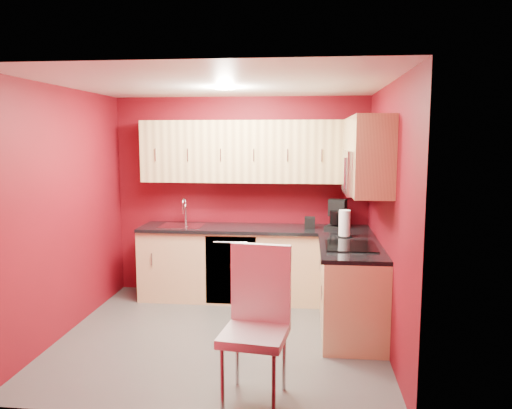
% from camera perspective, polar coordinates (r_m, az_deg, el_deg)
% --- Properties ---
extents(floor, '(3.20, 3.20, 0.00)m').
position_cam_1_polar(floor, '(5.23, -3.91, -14.75)').
color(floor, '#464441').
rests_on(floor, ground).
extents(ceiling, '(3.20, 3.20, 0.00)m').
position_cam_1_polar(ceiling, '(4.87, -4.18, 13.61)').
color(ceiling, white).
rests_on(ceiling, wall_back).
extents(wall_back, '(3.20, 0.00, 3.20)m').
position_cam_1_polar(wall_back, '(6.37, -1.69, 0.95)').
color(wall_back, maroon).
rests_on(wall_back, floor).
extents(wall_front, '(3.20, 0.00, 3.20)m').
position_cam_1_polar(wall_front, '(3.45, -8.38, -4.87)').
color(wall_front, maroon).
rests_on(wall_front, floor).
extents(wall_left, '(0.00, 3.00, 3.00)m').
position_cam_1_polar(wall_left, '(5.41, -20.98, -0.76)').
color(wall_left, maroon).
rests_on(wall_left, floor).
extents(wall_right, '(0.00, 3.00, 3.00)m').
position_cam_1_polar(wall_right, '(4.88, 14.80, -1.37)').
color(wall_right, maroon).
rests_on(wall_right, floor).
extents(base_cabinets_back, '(2.80, 0.60, 0.87)m').
position_cam_1_polar(base_cabinets_back, '(6.20, -0.19, -6.90)').
color(base_cabinets_back, '#D3B578').
rests_on(base_cabinets_back, floor).
extents(base_cabinets_right, '(0.60, 1.30, 0.87)m').
position_cam_1_polar(base_cabinets_right, '(5.27, 10.81, -9.68)').
color(base_cabinets_right, '#D3B578').
rests_on(base_cabinets_right, floor).
extents(countertop_back, '(2.80, 0.63, 0.04)m').
position_cam_1_polar(countertop_back, '(6.09, -0.21, -2.79)').
color(countertop_back, black).
rests_on(countertop_back, base_cabinets_back).
extents(countertop_right, '(0.63, 1.27, 0.04)m').
position_cam_1_polar(countertop_right, '(5.14, 10.78, -4.88)').
color(countertop_right, black).
rests_on(countertop_right, base_cabinets_right).
extents(upper_cabinets_back, '(2.80, 0.35, 0.75)m').
position_cam_1_polar(upper_cabinets_back, '(6.13, -0.07, 6.08)').
color(upper_cabinets_back, '#E1C67F').
rests_on(upper_cabinets_back, wall_back).
extents(upper_cabinets_right, '(0.35, 1.55, 0.75)m').
position_cam_1_polar(upper_cabinets_right, '(5.24, 12.40, 6.32)').
color(upper_cabinets_right, '#E1C67F').
rests_on(upper_cabinets_right, wall_right).
extents(microwave, '(0.42, 0.76, 0.42)m').
position_cam_1_polar(microwave, '(5.01, 12.28, 3.66)').
color(microwave, silver).
rests_on(microwave, upper_cabinets_right).
extents(cooktop, '(0.50, 0.55, 0.01)m').
position_cam_1_polar(cooktop, '(5.10, 10.76, -4.70)').
color(cooktop, black).
rests_on(cooktop, countertop_right).
extents(sink, '(0.52, 0.42, 0.35)m').
position_cam_1_polar(sink, '(6.25, -8.42, -2.09)').
color(sink, silver).
rests_on(sink, countertop_back).
extents(dishwasher_front, '(0.60, 0.02, 0.82)m').
position_cam_1_polar(dishwasher_front, '(5.95, -2.91, -7.53)').
color(dishwasher_front, black).
rests_on(dishwasher_front, base_cabinets_back).
extents(downlight, '(0.20, 0.20, 0.01)m').
position_cam_1_polar(downlight, '(5.16, -3.58, 13.11)').
color(downlight, white).
rests_on(downlight, ceiling).
extents(coffee_maker, '(0.29, 0.33, 0.34)m').
position_cam_1_polar(coffee_maker, '(6.06, 9.09, -1.09)').
color(coffee_maker, black).
rests_on(coffee_maker, countertop_back).
extents(napkin_holder, '(0.13, 0.13, 0.14)m').
position_cam_1_polar(napkin_holder, '(6.04, 6.17, -2.08)').
color(napkin_holder, black).
rests_on(napkin_holder, countertop_back).
extents(paper_towel, '(0.20, 0.20, 0.30)m').
position_cam_1_polar(paper_towel, '(5.56, 10.09, -2.15)').
color(paper_towel, white).
rests_on(paper_towel, countertop_right).
extents(dining_chair, '(0.54, 0.55, 1.17)m').
position_cam_1_polar(dining_chair, '(3.85, -0.20, -13.77)').
color(dining_chair, silver).
rests_on(dining_chair, floor).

